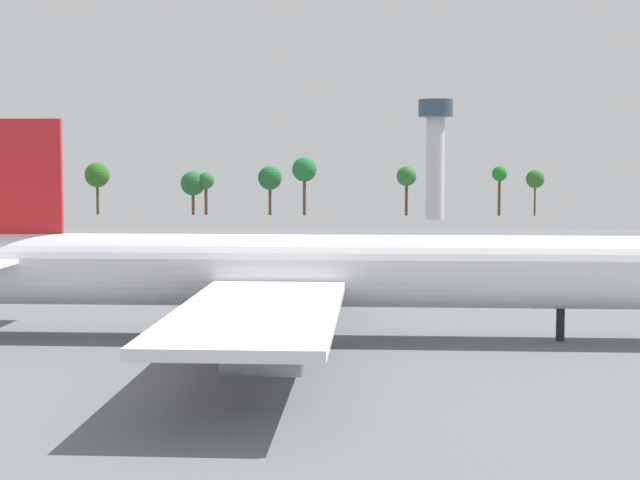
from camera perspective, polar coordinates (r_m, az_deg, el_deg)
ground_plane at (r=80.70m, az=-0.00°, el=-5.88°), size 271.76×271.76×0.00m
cargo_airplane at (r=79.90m, az=-0.32°, el=-1.91°), size 67.94×63.09×18.42m
pushback_tractor at (r=123.84m, az=8.10°, el=-1.74°), size 2.97×4.40×2.11m
control_tower at (r=252.39m, az=6.91°, el=5.61°), size 9.06×9.06×31.27m
tree_line_backdrop at (r=272.04m, az=-3.18°, el=3.77°), size 130.69×7.12×16.48m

